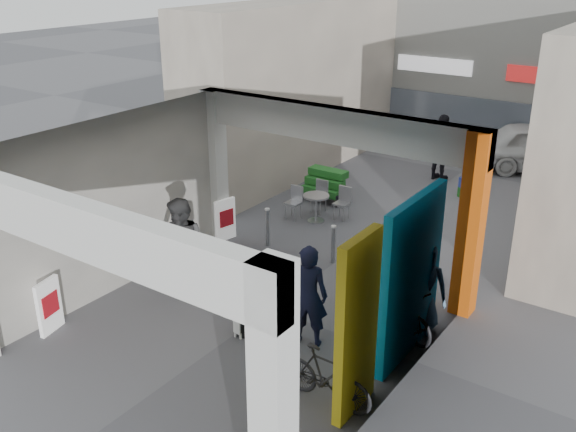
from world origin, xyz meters
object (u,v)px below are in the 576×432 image
Objects in this scene: border_collie at (242,321)px; man_back_turned at (183,249)px; man_elderly at (422,286)px; cafe_set at (318,206)px; bicycle_rear at (327,377)px; bicycle_front at (398,309)px; man_crates at (442,148)px; produce_stand at (325,189)px; white_van at (545,148)px; man_with_dog at (308,296)px.

man_back_turned reaches higher than border_collie.
man_elderly is at bearing 44.18° from border_collie.
bicycle_rear is (4.02, -6.11, 0.16)m from cafe_set.
man_back_turned is 4.19m from bicycle_front.
border_collie is (1.84, -5.38, -0.02)m from cafe_set.
bicycle_rear reaches higher than border_collie.
border_collie is 0.35× the size of man_back_turned.
produce_stand is at bearing 73.19° from man_crates.
produce_stand is 7.33m from white_van.
white_van is (4.17, 6.01, 0.41)m from produce_stand.
man_crates is 10.94m from bicycle_rear.
man_back_turned is (0.52, -6.03, 0.67)m from produce_stand.
border_collie is at bearing 104.66° from man_crates.
white_van is (2.28, 2.61, -0.24)m from man_crates.
cafe_set is 5.68m from border_collie.
man_crates reaches higher than man_elderly.
man_with_dog reaches higher than bicycle_front.
produce_stand is at bearing 65.36° from bicycle_front.
man_crates reaches higher than bicycle_rear.
produce_stand reaches higher than border_collie.
man_elderly is at bearing -38.51° from cafe_set.
man_back_turned reaches higher than man_elderly.
man_with_dog is 9.55m from man_crates.
man_elderly is at bearing -154.75° from man_with_dog.
bicycle_rear is at bearing 156.97° from white_van.
man_with_dog is 1.21× the size of bicycle_rear.
man_elderly is 8.45m from man_crates.
man_elderly is 10.56m from white_van.
man_crates is 3.48m from white_van.
cafe_set is 0.32× the size of white_van.
produce_stand reaches higher than cafe_set.
white_van reaches higher than bicycle_rear.
man_with_dog is at bearing 111.28° from man_crates.
man_with_dog is at bearing 28.39° from border_collie.
man_with_dog is 1.70m from bicycle_front.
man_crates is at bearing 98.67° from border_collie.
cafe_set is 0.78× the size of man_elderly.
man_with_dog is at bearing 2.15° from man_back_turned.
bicycle_front is 2.39m from bicycle_rear.
bicycle_front reaches higher than produce_stand.
man_with_dog is at bearing -47.51° from produce_stand.
man_elderly is (4.32, -3.44, 0.58)m from cafe_set.
man_elderly is at bearing -30.26° from produce_stand.
cafe_set is 1.07× the size of produce_stand.
man_back_turned is 12.58m from white_van.
man_back_turned is 1.18× the size of bicycle_front.
man_crates reaches higher than bicycle_front.
man_with_dog reaches higher than white_van.
bicycle_rear is (1.10, -1.17, -0.46)m from man_with_dog.
produce_stand is 0.65× the size of man_crates.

